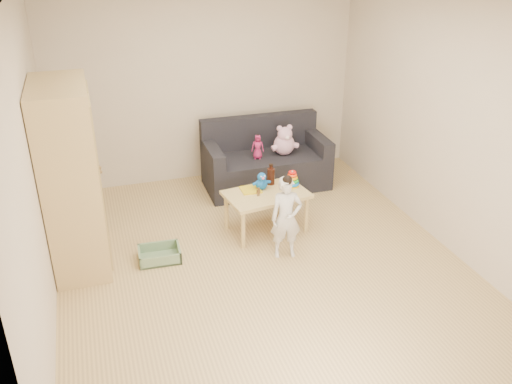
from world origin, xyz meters
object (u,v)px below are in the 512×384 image
object	(u,v)px
toddler	(286,219)
play_table	(266,212)
wardrobe	(71,178)
sofa	(266,170)

from	to	relation	value
toddler	play_table	bearing A→B (deg)	101.74
wardrobe	toddler	bearing A→B (deg)	-15.46
sofa	toddler	distance (m)	1.72
wardrobe	toddler	distance (m)	2.16
sofa	play_table	size ratio (longest dim) A/B	1.78
wardrobe	sofa	bearing A→B (deg)	25.10
sofa	wardrobe	bearing A→B (deg)	-154.33
wardrobe	toddler	xyz separation A→B (m)	(2.02, -0.56, -0.49)
sofa	toddler	xyz separation A→B (m)	(-0.35, -1.67, 0.21)
wardrobe	sofa	xyz separation A→B (m)	(2.37, 1.11, -0.70)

